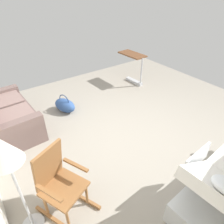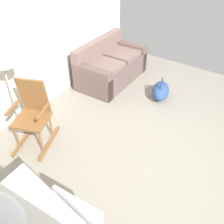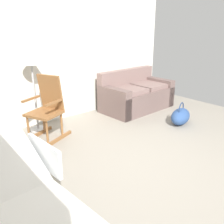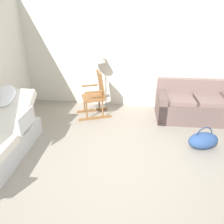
{
  "view_description": "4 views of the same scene",
  "coord_description": "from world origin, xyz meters",
  "px_view_note": "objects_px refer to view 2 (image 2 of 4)",
  "views": [
    {
      "loc": [
        -2.29,
        2.29,
        2.65
      ],
      "look_at": [
        0.02,
        0.64,
        0.73
      ],
      "focal_mm": 32.35,
      "sensor_mm": 36.0,
      "label": 1
    },
    {
      "loc": [
        -2.29,
        -0.73,
        2.77
      ],
      "look_at": [
        -0.22,
        0.74,
        0.82
      ],
      "focal_mm": 39.67,
      "sensor_mm": 36.0,
      "label": 2
    },
    {
      "loc": [
        -2.29,
        -1.77,
        1.81
      ],
      "look_at": [
        -0.16,
        0.8,
        0.65
      ],
      "focal_mm": 40.59,
      "sensor_mm": 36.0,
      "label": 3
    },
    {
      "loc": [
        0.46,
        -2.54,
        2.25
      ],
      "look_at": [
        -0.06,
        0.78,
        0.64
      ],
      "focal_mm": 33.73,
      "sensor_mm": 36.0,
      "label": 4
    }
  ],
  "objects_px": {
    "couch": "(111,67)",
    "rocking_chair": "(33,114)",
    "duffel_bag": "(161,91)",
    "floor_lamp": "(2,62)"
  },
  "relations": [
    {
      "from": "rocking_chair",
      "to": "floor_lamp",
      "type": "xyz_separation_m",
      "value": [
        -0.01,
        0.43,
        0.72
      ]
    },
    {
      "from": "rocking_chair",
      "to": "floor_lamp",
      "type": "distance_m",
      "value": 0.84
    },
    {
      "from": "rocking_chair",
      "to": "duffel_bag",
      "type": "height_order",
      "value": "rocking_chair"
    },
    {
      "from": "rocking_chair",
      "to": "duffel_bag",
      "type": "bearing_deg",
      "value": -25.25
    },
    {
      "from": "rocking_chair",
      "to": "duffel_bag",
      "type": "distance_m",
      "value": 2.46
    },
    {
      "from": "couch",
      "to": "rocking_chair",
      "type": "relative_size",
      "value": 1.56
    },
    {
      "from": "floor_lamp",
      "to": "rocking_chair",
      "type": "bearing_deg",
      "value": -88.93
    },
    {
      "from": "floor_lamp",
      "to": "duffel_bag",
      "type": "height_order",
      "value": "floor_lamp"
    },
    {
      "from": "couch",
      "to": "rocking_chair",
      "type": "distance_m",
      "value": 2.23
    },
    {
      "from": "couch",
      "to": "rocking_chair",
      "type": "height_order",
      "value": "rocking_chair"
    }
  ]
}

